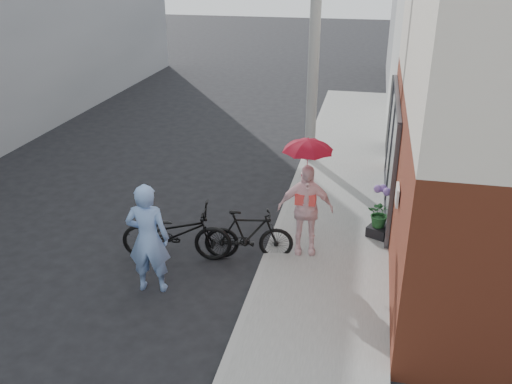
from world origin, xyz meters
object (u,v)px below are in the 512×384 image
(bike_right, at_px, (249,235))
(kimono_woman, at_px, (305,209))
(utility_pole, at_px, (315,32))
(planter, at_px, (379,231))
(officer, at_px, (148,239))
(bike_left, at_px, (176,233))

(bike_right, height_order, kimono_woman, kimono_woman)
(utility_pole, bearing_deg, planter, -64.87)
(utility_pole, xyz_separation_m, planter, (1.90, -4.05, -3.28))
(kimono_woman, relative_size, planter, 4.44)
(officer, height_order, bike_left, officer)
(planter, bearing_deg, officer, -146.26)
(officer, distance_m, planter, 4.65)
(kimono_woman, bearing_deg, utility_pole, 86.49)
(utility_pole, xyz_separation_m, kimono_woman, (0.51, -4.96, -2.50))
(officer, xyz_separation_m, kimono_woman, (2.42, 1.64, 0.01))
(planter, bearing_deg, kimono_woman, -146.95)
(officer, distance_m, bike_left, 1.14)
(bike_right, bearing_deg, utility_pole, -16.17)
(planter, bearing_deg, bike_left, -158.11)
(bike_left, xyz_separation_m, kimono_woman, (2.33, 0.59, 0.45))
(kimono_woman, bearing_deg, bike_right, -172.49)
(bike_right, distance_m, kimono_woman, 1.16)
(officer, distance_m, kimono_woman, 2.93)
(planter, bearing_deg, bike_right, -153.21)
(bike_left, relative_size, planter, 5.25)
(bike_right, bearing_deg, planter, -73.96)
(bike_right, relative_size, planter, 4.24)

